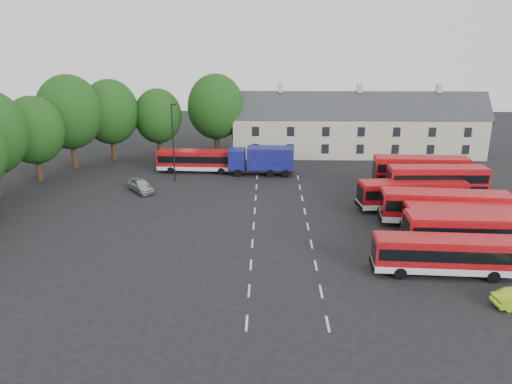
% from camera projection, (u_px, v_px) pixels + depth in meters
% --- Properties ---
extents(ground, '(140.00, 140.00, 0.00)m').
position_uv_depth(ground, '(253.00, 234.00, 44.12)').
color(ground, black).
rests_on(ground, ground).
extents(lane_markings, '(5.15, 33.80, 0.01)m').
position_uv_depth(lane_markings, '(281.00, 226.00, 45.97)').
color(lane_markings, beige).
rests_on(lane_markings, ground).
extents(treeline, '(29.92, 32.59, 12.01)m').
position_uv_depth(treeline, '(88.00, 120.00, 60.88)').
color(treeline, black).
rests_on(treeline, ground).
extents(terrace_houses, '(35.70, 7.13, 10.06)m').
position_uv_depth(terrace_houses, '(357.00, 128.00, 71.13)').
color(terrace_houses, beige).
rests_on(terrace_houses, ground).
extents(bus_row_a, '(10.33, 2.93, 2.89)m').
position_uv_depth(bus_row_a, '(444.00, 253.00, 36.43)').
color(bus_row_a, silver).
rests_on(bus_row_a, ground).
extents(bus_row_b, '(12.06, 3.13, 3.39)m').
position_uv_depth(bus_row_b, '(482.00, 231.00, 39.55)').
color(bus_row_b, silver).
rests_on(bus_row_b, ground).
extents(bus_row_c, '(10.41, 2.74, 2.92)m').
position_uv_depth(bus_row_c, '(466.00, 218.00, 43.01)').
color(bus_row_c, silver).
rests_on(bus_row_c, ground).
extents(bus_row_d, '(11.66, 3.68, 3.24)m').
position_uv_depth(bus_row_d, '(445.00, 206.00, 45.53)').
color(bus_row_d, silver).
rests_on(bus_row_d, ground).
extents(bus_row_e, '(10.84, 3.68, 3.00)m').
position_uv_depth(bus_row_e, '(412.00, 192.00, 49.65)').
color(bus_row_e, silver).
rests_on(bus_row_e, ground).
extents(bus_dd_south, '(9.95, 2.54, 4.06)m').
position_uv_depth(bus_dd_south, '(437.00, 183.00, 50.92)').
color(bus_dd_south, silver).
rests_on(bus_dd_south, ground).
extents(bus_dd_north, '(10.19, 2.76, 4.14)m').
position_uv_depth(bus_dd_north, '(421.00, 173.00, 54.37)').
color(bus_dd_north, silver).
rests_on(bus_dd_north, ground).
extents(bus_north, '(9.99, 2.69, 2.80)m').
position_uv_depth(bus_north, '(197.00, 159.00, 62.81)').
color(bus_north, silver).
rests_on(bus_north, ground).
extents(box_truck, '(8.03, 2.69, 3.49)m').
position_uv_depth(box_truck, '(262.00, 159.00, 61.63)').
color(box_truck, black).
rests_on(box_truck, ground).
extents(silver_car, '(3.98, 4.47, 1.46)m').
position_uv_depth(silver_car, '(141.00, 185.00, 55.52)').
color(silver_car, '#B0B2B8').
rests_on(silver_car, ground).
extents(lamppost, '(0.64, 0.30, 9.22)m').
position_uv_depth(lamppost, '(173.00, 141.00, 58.07)').
color(lamppost, black).
rests_on(lamppost, ground).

